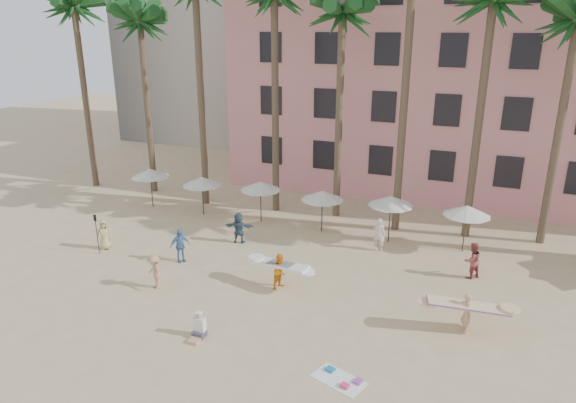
# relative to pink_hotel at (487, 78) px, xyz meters

# --- Properties ---
(ground) EXTENTS (120.00, 120.00, 0.00)m
(ground) POSITION_rel_pink_hotel_xyz_m (-7.00, -26.00, -8.00)
(ground) COLOR #D1B789
(ground) RESTS_ON ground
(pink_hotel) EXTENTS (35.00, 14.00, 16.00)m
(pink_hotel) POSITION_rel_pink_hotel_xyz_m (0.00, 0.00, 0.00)
(pink_hotel) COLOR pink
(pink_hotel) RESTS_ON ground
(umbrella_row) EXTENTS (22.50, 2.70, 2.73)m
(umbrella_row) POSITION_rel_pink_hotel_xyz_m (-10.00, -13.50, -5.67)
(umbrella_row) COLOR #332B23
(umbrella_row) RESTS_ON ground
(beach_towel) EXTENTS (2.03, 1.53, 0.14)m
(beach_towel) POSITION_rel_pink_hotel_xyz_m (-3.17, -26.18, -7.97)
(beach_towel) COLOR white
(beach_towel) RESTS_ON ground
(carrier_yellow) EXTENTS (3.23, 1.47, 1.70)m
(carrier_yellow) POSITION_rel_pink_hotel_xyz_m (0.64, -21.48, -7.03)
(carrier_yellow) COLOR tan
(carrier_yellow) RESTS_ON ground
(carrier_white) EXTENTS (2.88, 1.28, 1.70)m
(carrier_white) POSITION_rel_pink_hotel_xyz_m (-7.61, -20.82, -7.09)
(carrier_white) COLOR orange
(carrier_white) RESTS_ON ground
(beachgoers) EXTENTS (19.84, 8.89, 1.85)m
(beachgoers) POSITION_rel_pink_hotel_xyz_m (-10.05, -18.66, -7.12)
(beachgoers) COLOR tan
(beachgoers) RESTS_ON ground
(paddle) EXTENTS (0.18, 0.04, 2.23)m
(paddle) POSITION_rel_pink_hotel_xyz_m (-18.13, -20.92, -6.59)
(paddle) COLOR black
(paddle) RESTS_ON ground
(seated_man) EXTENTS (0.47, 0.82, 1.07)m
(seated_man) POSITION_rel_pink_hotel_xyz_m (-9.06, -25.73, -7.63)
(seated_man) COLOR #3F3F4C
(seated_man) RESTS_ON ground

